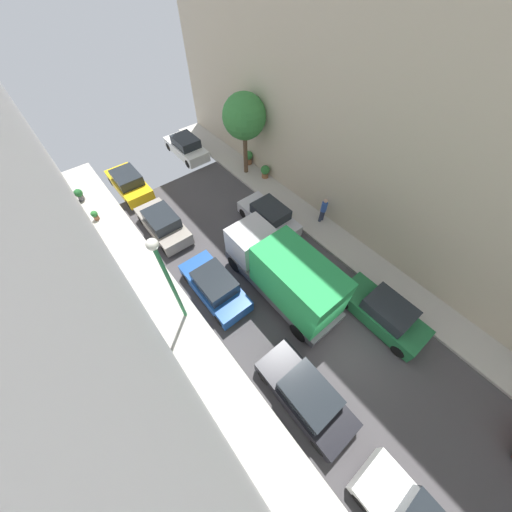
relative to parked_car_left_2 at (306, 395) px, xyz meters
The scene contains 18 objects.
ground 2.82m from the parked_car_left_2, ahead, with size 32.00×32.00×0.00m, color #423F42.
sidewalk_left 2.42m from the parked_car_left_2, behind, with size 2.00×44.00×0.15m, color #B7B2A8.
sidewalk_right 7.74m from the parked_car_left_2, ahead, with size 2.00×44.00×0.15m, color #B7B2A8.
parked_car_left_2 is the anchor object (origin of this frame).
parked_car_left_3 6.43m from the parked_car_left_2, 90.00° to the left, with size 1.78×4.20×1.57m.
parked_car_left_4 12.05m from the parked_car_left_2, 90.00° to the left, with size 1.78×4.20×1.57m.
parked_car_left_5 17.09m from the parked_car_left_2, 90.00° to the left, with size 1.78×4.20×1.57m.
parked_car_right_2 5.40m from the parked_car_left_2, ahead, with size 1.78×4.20×1.57m.
parked_car_right_3 10.05m from the parked_car_left_2, 57.49° to the left, with size 1.78×4.20×1.57m.
parked_car_right_4 19.32m from the parked_car_left_2, 73.77° to the left, with size 1.78×4.20×1.57m.
delivery_truck 5.16m from the parked_car_left_2, 57.69° to the left, with size 2.26×6.60×3.38m.
pedestrian 10.48m from the parked_car_left_2, 38.84° to the left, with size 0.40×0.36×1.72m.
street_tree_1 16.04m from the parked_car_left_2, 60.89° to the left, with size 2.83×2.83×5.51m.
potted_plant_1 15.99m from the parked_car_left_2, 100.58° to the left, with size 0.41×0.41×0.66m.
potted_plant_2 14.78m from the parked_car_left_2, 55.92° to the left, with size 0.65×0.65×0.94m.
potted_plant_4 16.65m from the parked_car_left_2, 59.67° to the left, with size 0.64×0.64×1.02m.
potted_plant_5 18.48m from the parked_car_left_2, 99.54° to the left, with size 0.54×0.54×0.85m.
lamp_post 7.29m from the parked_car_left_2, 106.77° to the left, with size 0.44×0.44×5.65m.
Camera 1 is at (-5.57, -0.80, 12.57)m, focal length 19.01 mm.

